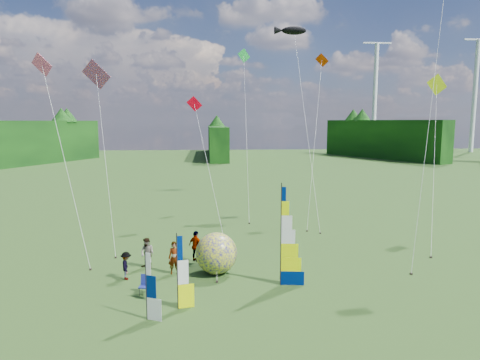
{
  "coord_description": "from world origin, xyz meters",
  "views": [
    {
      "loc": [
        -2.69,
        -17.31,
        8.45
      ],
      "look_at": [
        -1.0,
        4.0,
        5.5
      ],
      "focal_mm": 32.0,
      "sensor_mm": 36.0,
      "label": 1
    }
  ],
  "objects": [
    {
      "name": "ground",
      "position": [
        0.0,
        0.0,
        0.0
      ],
      "size": [
        220.0,
        220.0,
        0.0
      ],
      "primitive_type": "plane",
      "color": "#35481D",
      "rests_on": "ground"
    },
    {
      "name": "treeline_ring",
      "position": [
        0.0,
        0.0,
        4.0
      ],
      "size": [
        210.0,
        210.0,
        8.0
      ],
      "primitive_type": null,
      "color": "#1C5C12",
      "rests_on": "ground"
    },
    {
      "name": "turbine_left",
      "position": [
        70.0,
        95.0,
        15.0
      ],
      "size": [
        8.0,
        1.2,
        30.0
      ],
      "primitive_type": null,
      "color": "silver",
      "rests_on": "ground"
    },
    {
      "name": "turbine_right",
      "position": [
        45.0,
        102.0,
        15.0
      ],
      "size": [
        8.0,
        1.2,
        30.0
      ],
      "primitive_type": null,
      "color": "silver",
      "rests_on": "ground"
    },
    {
      "name": "feather_banner_main",
      "position": [
        1.08,
        3.74,
        2.58
      ],
      "size": [
        1.39,
        0.29,
        5.17
      ],
      "primitive_type": null,
      "rotation": [
        0.0,
        0.0,
        -0.14
      ],
      "color": "#00185C",
      "rests_on": "ground"
    },
    {
      "name": "side_banner_left",
      "position": [
        -4.04,
        1.26,
        1.7
      ],
      "size": [
        0.95,
        0.28,
        3.4
      ],
      "primitive_type": null,
      "rotation": [
        0.0,
        0.0,
        0.19
      ],
      "color": "#EFFF00",
      "rests_on": "ground"
    },
    {
      "name": "side_banner_far",
      "position": [
        -5.3,
        0.31,
        1.49
      ],
      "size": [
        0.86,
        0.43,
        2.99
      ],
      "primitive_type": null,
      "rotation": [
        0.0,
        0.0,
        -0.39
      ],
      "color": "white",
      "rests_on": "ground"
    },
    {
      "name": "bol_inflatable",
      "position": [
        -2.19,
        5.7,
        1.16
      ],
      "size": [
        2.36,
        2.36,
        2.32
      ],
      "primitive_type": "sphere",
      "rotation": [
        0.0,
        0.0,
        0.02
      ],
      "color": "navy",
      "rests_on": "ground"
    },
    {
      "name": "spectator_a",
      "position": [
        -4.51,
        5.8,
        0.92
      ],
      "size": [
        0.7,
        0.48,
        1.84
      ],
      "primitive_type": "imported",
      "rotation": [
        0.0,
        0.0,
        -0.06
      ],
      "color": "#66594C",
      "rests_on": "ground"
    },
    {
      "name": "spectator_b",
      "position": [
        -6.15,
        6.88,
        0.89
      ],
      "size": [
        0.96,
        0.81,
        1.78
      ],
      "primitive_type": "imported",
      "rotation": [
        0.0,
        0.0,
        -0.54
      ],
      "color": "#66594C",
      "rests_on": "ground"
    },
    {
      "name": "spectator_c",
      "position": [
        -7.03,
        5.16,
        0.76
      ],
      "size": [
        0.52,
        1.03,
        1.52
      ],
      "primitive_type": "imported",
      "rotation": [
        0.0,
        0.0,
        1.74
      ],
      "color": "#66594C",
      "rests_on": "ground"
    },
    {
      "name": "spectator_d",
      "position": [
        -3.37,
        7.88,
        0.94
      ],
      "size": [
        1.13,
        1.07,
        1.89
      ],
      "primitive_type": "imported",
      "rotation": [
        0.0,
        0.0,
        2.42
      ],
      "color": "#66594C",
      "rests_on": "ground"
    },
    {
      "name": "camp_chair",
      "position": [
        -5.77,
        3.02,
        0.48
      ],
      "size": [
        0.64,
        0.64,
        0.96
      ],
      "primitive_type": null,
      "rotation": [
        0.0,
        0.0,
        -0.18
      ],
      "color": "navy",
      "rests_on": "ground"
    },
    {
      "name": "kite_whale",
      "position": [
        6.02,
        20.0,
        9.46
      ],
      "size": [
        9.0,
        16.0,
        18.93
      ],
      "primitive_type": null,
      "rotation": [
        0.0,
        0.0,
        -0.38
      ],
      "color": "black",
      "rests_on": "ground"
    },
    {
      "name": "kite_rainbow_delta",
      "position": [
        -9.47,
        11.96,
        6.79
      ],
      "size": [
        7.56,
        10.64,
        13.58
      ],
      "primitive_type": null,
      "rotation": [
        0.0,
        0.0,
        -0.2
      ],
      "color": "#EE3300",
      "rests_on": "ground"
    },
    {
      "name": "kite_parafoil",
      "position": [
        10.69,
        7.51,
        9.79
      ],
      "size": [
        7.5,
        8.99,
        19.59
      ],
      "primitive_type": null,
      "rotation": [
        0.0,
        0.0,
        -0.04
      ],
      "color": "red",
      "rests_on": "ground"
    },
    {
      "name": "small_kite_red",
      "position": [
        -2.56,
        16.12,
        5.5
      ],
      "size": [
        5.35,
        9.8,
        11.0
      ],
      "primitive_type": null,
      "rotation": [
        0.0,
        0.0,
        0.11
      ],
      "color": "red",
      "rests_on": "ground"
    },
    {
      "name": "small_kite_orange",
      "position": [
        6.45,
        18.1,
        7.48
      ],
      "size": [
        8.11,
        10.74,
        14.96
      ],
      "primitive_type": null,
      "rotation": [
        0.0,
        0.0,
        -0.38
      ],
      "color": "#D93700",
      "rests_on": "ground"
    },
    {
      "name": "small_kite_yellow",
      "position": [
        13.34,
        11.52,
        6.35
      ],
      "size": [
        7.46,
        11.34,
        12.7
      ],
      "primitive_type": null,
      "rotation": [
        0.0,
        0.0,
        0.03
      ],
      "color": "#DAED0F",
      "rests_on": "ground"
    },
    {
      "name": "small_kite_pink",
      "position": [
        -11.16,
        9.01,
        6.61
      ],
      "size": [
        8.07,
        8.59,
        13.23
      ],
      "primitive_type": null,
      "rotation": [
        0.0,
        0.0,
        -0.34
      ],
      "color": "#F85483",
      "rests_on": "ground"
    },
    {
      "name": "small_kite_green",
      "position": [
        1.09,
        22.88,
        8.22
      ],
      "size": [
        7.76,
        13.93,
        16.45
      ],
      "primitive_type": null,
      "rotation": [
        0.0,
        0.0,
        0.37
      ],
      "color": "green",
      "rests_on": "ground"
    }
  ]
}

